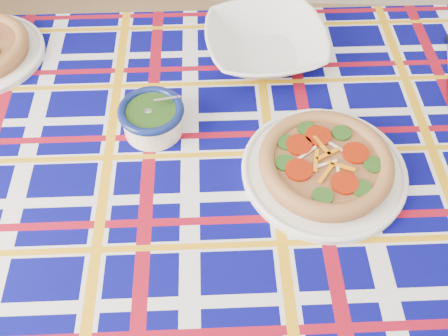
# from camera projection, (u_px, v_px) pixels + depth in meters

# --- Properties ---
(dining_table) EXTENTS (1.85, 1.25, 0.82)m
(dining_table) POSITION_uv_depth(u_px,v_px,m) (231.00, 198.00, 1.09)
(dining_table) COLOR brown
(dining_table) RESTS_ON floor
(tablecloth) EXTENTS (1.88, 1.29, 0.12)m
(tablecloth) POSITION_uv_depth(u_px,v_px,m) (232.00, 191.00, 1.07)
(tablecloth) COLOR #050560
(tablecloth) RESTS_ON dining_table
(main_focaccia_plate) EXTENTS (0.41, 0.41, 0.07)m
(main_focaccia_plate) POSITION_uv_depth(u_px,v_px,m) (326.00, 163.00, 1.00)
(main_focaccia_plate) COLOR #925933
(main_focaccia_plate) RESTS_ON tablecloth
(pesto_bowl) EXTENTS (0.14, 0.14, 0.08)m
(pesto_bowl) POSITION_uv_depth(u_px,v_px,m) (152.00, 117.00, 1.07)
(pesto_bowl) COLOR #16330E
(pesto_bowl) RESTS_ON tablecloth
(serving_bowl) EXTENTS (0.34, 0.34, 0.07)m
(serving_bowl) POSITION_uv_depth(u_px,v_px,m) (266.00, 45.00, 1.22)
(serving_bowl) COLOR white
(serving_bowl) RESTS_ON tablecloth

